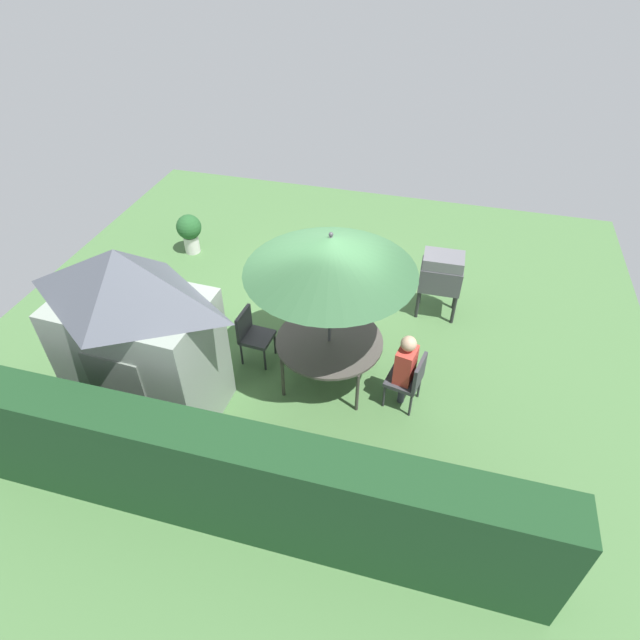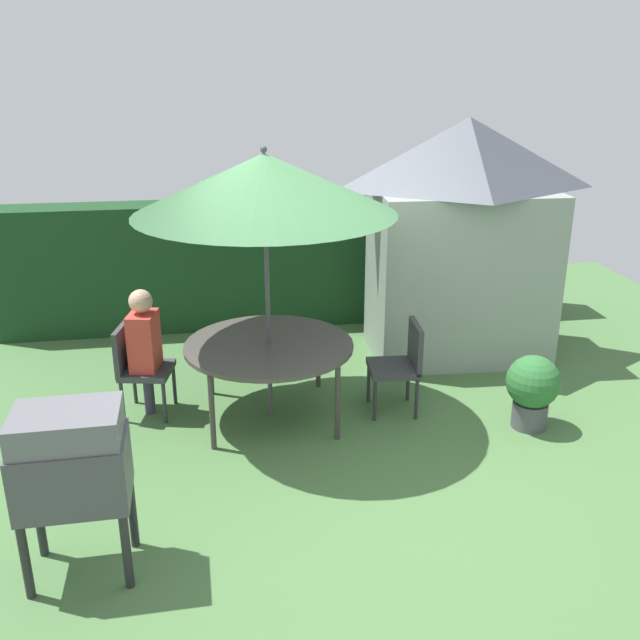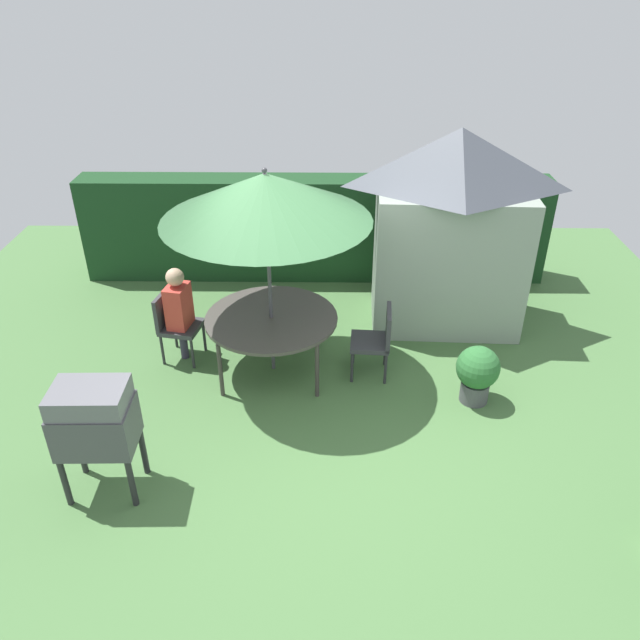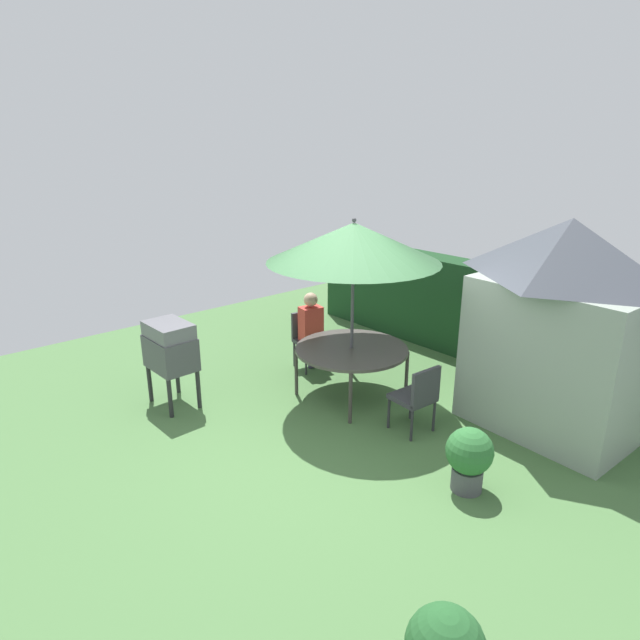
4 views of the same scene
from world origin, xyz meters
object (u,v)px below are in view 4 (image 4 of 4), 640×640
bbq_grill (170,348)px  patio_umbrella (354,243)px  chair_near_shed (308,336)px  garden_shed (558,327)px  person_in_red (311,322)px  chair_far_side (418,395)px  patio_table (352,351)px  potted_plant_by_grill (469,456)px

bbq_grill → patio_umbrella: bearing=54.6°
chair_near_shed → patio_umbrella: bearing=-11.2°
patio_umbrella → bbq_grill: bearing=-125.4°
garden_shed → bbq_grill: garden_shed is taller
person_in_red → chair_far_side: bearing=-7.6°
chair_near_shed → chair_far_side: size_ratio=1.00×
chair_far_side → patio_table: bearing=175.8°
patio_umbrella → patio_table: bearing=0.0°
chair_far_side → person_in_red: person_in_red is taller
chair_far_side → potted_plant_by_grill: size_ratio=1.27×
garden_shed → patio_table: (-2.28, -1.23, -0.67)m
bbq_grill → potted_plant_by_grill: (3.81, 1.41, -0.45)m
bbq_grill → potted_plant_by_grill: bbq_grill is taller
garden_shed → bbq_grill: bearing=-138.8°
person_in_red → chair_near_shed: bearing=168.8°
chair_far_side → bbq_grill: bearing=-144.5°
garden_shed → patio_umbrella: garden_shed is taller
bbq_grill → chair_far_side: bearing=35.5°
patio_table → patio_umbrella: patio_umbrella is taller
potted_plant_by_grill → garden_shed: bearing=92.9°
chair_far_side → garden_shed: bearing=52.6°
patio_umbrella → person_in_red: patio_umbrella is taller
bbq_grill → chair_far_side: (2.71, 1.93, -0.33)m
bbq_grill → person_in_red: bearing=82.8°
chair_near_shed → potted_plant_by_grill: size_ratio=1.27×
patio_table → chair_far_side: bearing=-4.2°
chair_near_shed → potted_plant_by_grill: 3.71m
patio_table → patio_umbrella: (0.00, 0.00, 1.53)m
patio_umbrella → person_in_red: bearing=168.8°
garden_shed → chair_near_shed: (-3.52, -0.98, -0.85)m
garden_shed → person_in_red: bearing=-163.8°
bbq_grill → potted_plant_by_grill: 4.09m
garden_shed → chair_near_shed: garden_shed is taller
garden_shed → person_in_red: size_ratio=2.13×
chair_near_shed → person_in_red: size_ratio=0.71×
chair_near_shed → person_in_red: (0.08, -0.02, 0.26)m
chair_far_side → person_in_red: (-2.42, 0.32, 0.26)m
patio_umbrella → chair_near_shed: size_ratio=2.84×
patio_umbrella → chair_far_side: (1.27, -0.09, -1.71)m
patio_table → bbq_grill: size_ratio=1.32×
patio_umbrella → garden_shed: bearing=28.3°
patio_umbrella → potted_plant_by_grill: size_ratio=3.61×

